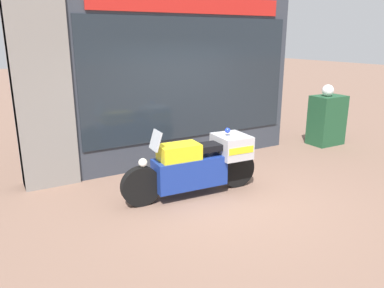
{
  "coord_description": "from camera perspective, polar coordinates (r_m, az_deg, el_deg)",
  "views": [
    {
      "loc": [
        -3.34,
        -4.76,
        2.55
      ],
      "look_at": [
        -0.18,
        0.76,
        0.72
      ],
      "focal_mm": 35.0,
      "sensor_mm": 36.0,
      "label": 1
    }
  ],
  "objects": [
    {
      "name": "paramedic_motorcycle",
      "position": [
        6.19,
        1.21,
        -2.9
      ],
      "size": [
        2.4,
        0.65,
        1.18
      ],
      "rotation": [
        0.0,
        0.0,
        3.08
      ],
      "color": "black",
      "rests_on": "ground"
    },
    {
      "name": "utility_cabinet",
      "position": [
        9.68,
        19.85,
        3.44
      ],
      "size": [
        0.79,
        0.55,
        1.19
      ],
      "primitive_type": "cube",
      "color": "#1E4C2D",
      "rests_on": "ground"
    },
    {
      "name": "window_display",
      "position": [
        8.03,
        -0.98,
        0.87
      ],
      "size": [
        4.36,
        0.3,
        1.87
      ],
      "color": "slate",
      "rests_on": "ground"
    },
    {
      "name": "shop_building",
      "position": [
        7.42,
        -6.36,
        9.29
      ],
      "size": [
        5.73,
        0.55,
        3.37
      ],
      "color": "#333842",
      "rests_on": "ground"
    },
    {
      "name": "white_helmet",
      "position": [
        9.47,
        20.0,
        7.69
      ],
      "size": [
        0.28,
        0.28,
        0.28
      ],
      "primitive_type": "sphere",
      "color": "white",
      "rests_on": "utility_cabinet"
    },
    {
      "name": "ground_plane",
      "position": [
        6.35,
        4.88,
        -7.7
      ],
      "size": [
        60.0,
        60.0,
        0.0
      ],
      "primitive_type": "plane",
      "color": "#7A5B4C"
    }
  ]
}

